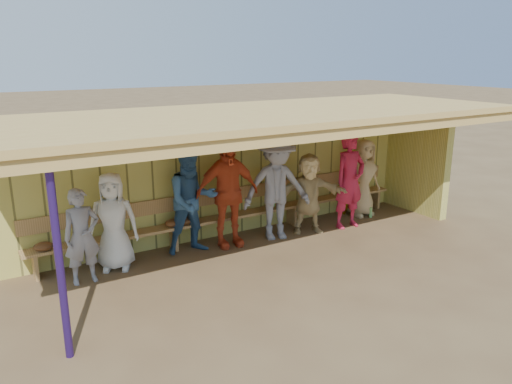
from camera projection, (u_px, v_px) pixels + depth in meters
ground at (266, 254)px, 8.75m from camera, size 90.00×90.00×0.00m
player_a at (82, 236)px, 7.50m from camera, size 0.55×0.37×1.48m
player_b at (113, 222)px, 7.97m from camera, size 0.92×0.78×1.61m
player_c at (192, 200)px, 8.61m from camera, size 0.97×0.78×1.90m
player_d at (227, 193)px, 8.90m from camera, size 1.21×0.60×2.00m
player_e at (277, 187)px, 9.27m from camera, size 1.43×1.05×1.99m
player_f at (309, 194)px, 9.64m from camera, size 1.52×1.00×1.57m
player_g at (350, 181)px, 9.91m from camera, size 0.71×0.47×1.93m
player_h at (363, 178)px, 10.68m from camera, size 0.82×0.54×1.67m
dugout_structure at (265, 151)px, 9.06m from camera, size 8.80×3.20×2.50m
bench at (235, 209)px, 9.53m from camera, size 7.60×0.34×0.93m
dugout_equipment at (188, 222)px, 8.91m from camera, size 7.05×0.62×0.80m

